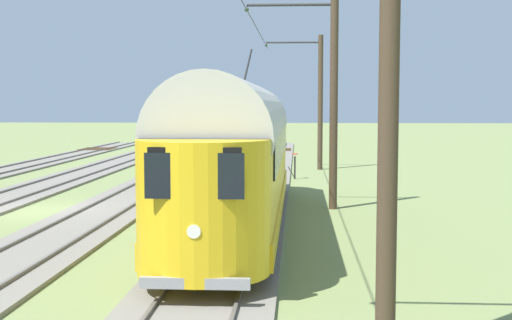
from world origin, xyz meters
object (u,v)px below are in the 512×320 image
(vintage_streetcar, at_px, (238,151))
(catenary_pole_mid_far, at_px, (382,86))
(switch_stand, at_px, (294,165))
(catenary_pole_mid_near, at_px, (331,97))
(catenary_pole_foreground, at_px, (319,99))

(vintage_streetcar, distance_m, catenary_pole_mid_far, 11.37)
(vintage_streetcar, relative_size, catenary_pole_mid_far, 2.35)
(switch_stand, bearing_deg, catenary_pole_mid_far, 93.08)
(switch_stand, bearing_deg, catenary_pole_mid_near, 97.74)
(vintage_streetcar, bearing_deg, catenary_pole_mid_near, -129.00)
(vintage_streetcar, relative_size, switch_stand, 14.11)
(catenary_pole_mid_near, bearing_deg, catenary_pole_mid_far, 90.00)
(vintage_streetcar, xyz_separation_m, switch_stand, (-1.62, -13.09, -1.56))
(catenary_pole_mid_near, relative_size, switch_stand, 6.00)
(vintage_streetcar, relative_size, catenary_pole_mid_near, 2.35)
(catenary_pole_mid_near, bearing_deg, switch_stand, -82.26)
(vintage_streetcar, xyz_separation_m, catenary_pole_foreground, (-2.91, -18.05, 1.63))
(catenary_pole_mid_far, bearing_deg, switch_stand, -86.92)
(vintage_streetcar, height_order, catenary_pole_mid_near, catenary_pole_mid_near)
(catenary_pole_foreground, xyz_separation_m, catenary_pole_mid_far, (0.00, 28.92, 0.00))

